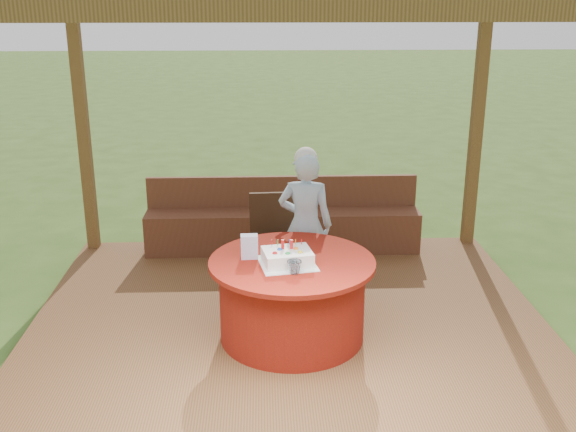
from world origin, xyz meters
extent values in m
plane|color=#34541C|center=(0.00, 0.00, 0.00)|extent=(60.00, 60.00, 0.00)
cube|color=brown|center=(0.00, 0.00, 0.06)|extent=(4.50, 4.00, 0.12)
cube|color=brown|center=(-2.13, 1.88, 1.42)|extent=(0.12, 0.12, 2.60)
cube|color=brown|center=(2.13, 1.88, 1.42)|extent=(0.12, 0.12, 2.60)
cube|color=brown|center=(0.00, -1.88, 2.78)|extent=(4.50, 0.14, 0.12)
cube|color=brown|center=(0.00, 1.88, 2.78)|extent=(4.50, 0.14, 0.12)
cube|color=brown|center=(-2.13, 0.00, 2.78)|extent=(0.14, 4.00, 0.12)
cube|color=brown|center=(2.13, 0.00, 2.78)|extent=(0.14, 4.00, 0.12)
cube|color=brown|center=(-1.30, 0.00, 2.78)|extent=(0.10, 3.70, 0.10)
cube|color=brown|center=(0.00, 0.00, 2.78)|extent=(0.10, 3.70, 0.10)
cube|color=brown|center=(1.30, 0.00, 2.78)|extent=(0.10, 3.70, 0.10)
cube|color=brown|center=(0.00, 1.70, 0.34)|extent=(3.00, 0.42, 0.45)
cube|color=brown|center=(0.00, 1.88, 0.75)|extent=(3.00, 0.06, 0.35)
cylinder|color=maroon|center=(0.01, -0.29, 0.44)|extent=(1.19, 1.19, 0.65)
cylinder|color=maroon|center=(0.01, -0.29, 0.79)|extent=(1.35, 1.35, 0.04)
cube|color=#372011|center=(-0.12, 0.75, 0.56)|extent=(0.46, 0.46, 0.05)
cylinder|color=#372011|center=(-0.29, 0.56, 0.34)|extent=(0.04, 0.04, 0.44)
cylinder|color=#372011|center=(0.06, 0.58, 0.34)|extent=(0.04, 0.04, 0.44)
cylinder|color=#372011|center=(-0.30, 0.91, 0.34)|extent=(0.04, 0.04, 0.44)
cylinder|color=#372011|center=(0.05, 0.93, 0.34)|extent=(0.04, 0.04, 0.44)
cube|color=#372011|center=(-0.13, 0.95, 0.78)|extent=(0.44, 0.06, 0.45)
imported|color=#92BCD9|center=(0.17, 0.56, 0.81)|extent=(0.55, 0.41, 1.38)
sphere|color=white|center=(0.17, 0.56, 1.44)|extent=(0.21, 0.21, 0.21)
cube|color=white|center=(-0.03, -0.36, 0.81)|extent=(0.50, 0.50, 0.01)
cube|color=white|center=(-0.03, -0.36, 0.87)|extent=(0.42, 0.36, 0.11)
cylinder|color=red|center=(-0.06, -0.32, 0.96)|extent=(0.03, 0.03, 0.07)
cylinder|color=red|center=(0.01, -0.32, 0.96)|extent=(0.03, 0.03, 0.07)
sphere|color=red|center=(-0.13, -0.42, 0.93)|extent=(0.04, 0.04, 0.04)
sphere|color=green|center=(-0.03, -0.43, 0.93)|extent=(0.04, 0.04, 0.04)
sphere|color=yellow|center=(0.07, -0.41, 0.93)|extent=(0.04, 0.04, 0.04)
sphere|color=blue|center=(-0.09, -0.34, 0.93)|extent=(0.04, 0.04, 0.04)
sphere|color=orange|center=(0.04, -0.33, 0.93)|extent=(0.04, 0.04, 0.04)
cube|color=#E695D1|center=(-0.33, -0.23, 0.90)|extent=(0.14, 0.09, 0.20)
imported|color=white|center=(0.02, -0.56, 0.86)|extent=(0.13, 0.13, 0.10)
camera|label=1|loc=(-0.22, -5.32, 2.86)|focal=42.00mm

